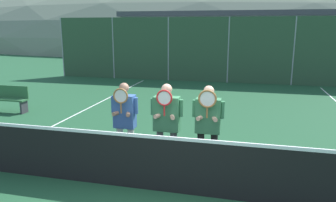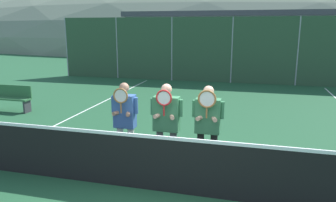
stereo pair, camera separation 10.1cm
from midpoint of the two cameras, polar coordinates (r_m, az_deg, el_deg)
name	(u,v)px [view 1 (the left image)]	position (r m, az deg, el deg)	size (l,w,h in m)	color
ground_plane	(180,193)	(5.68, 1.60, -15.78)	(120.00, 120.00, 0.00)	#1E4C2D
hill_distant	(244,42)	(59.43, 13.03, 9.90)	(121.97, 67.76, 23.72)	slate
clubhouse_building	(257,38)	(25.70, 15.11, 10.61)	(20.03, 5.50, 3.79)	#9EA3A8
fence_back	(228,50)	(16.38, 10.28, 8.69)	(18.13, 0.06, 3.18)	gray
tennis_net	(180,165)	(5.46, 1.63, -11.10)	(11.40, 0.09, 1.08)	gray
court_line_left_sideline	(56,124)	(9.87, -19.24, -3.88)	(0.05, 16.00, 0.01)	white
player_leftmost	(125,119)	(6.39, -8.00, -3.08)	(0.54, 0.34, 1.69)	white
player_center_left	(167,121)	(6.09, -0.72, -3.45)	(0.62, 0.34, 1.71)	#56565B
player_center_right	(208,123)	(6.04, 6.48, -3.79)	(0.59, 0.34, 1.69)	black
car_far_left	(149,57)	(20.54, -3.43, 7.73)	(4.13, 1.90, 1.76)	silver
car_left_of_center	(235,59)	(19.40, 11.51, 7.22)	(4.69, 1.96, 1.77)	#B2B7BC
bench_courtside	(7,98)	(11.88, -26.44, 0.47)	(1.46, 0.36, 0.85)	#2D6038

